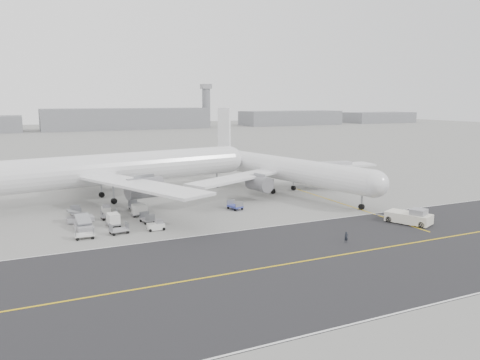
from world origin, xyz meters
name	(u,v)px	position (x,y,z in m)	size (l,w,h in m)	color
ground	(208,230)	(0.00, 0.00, 0.00)	(700.00, 700.00, 0.00)	gray
taxiway	(299,262)	(5.02, -17.98, 0.01)	(220.00, 59.00, 0.03)	#28282B
horizon_buildings	(112,129)	(30.00, 260.00, 0.00)	(520.00, 28.00, 28.00)	slate
control_tower	(206,105)	(100.00, 265.00, 16.25)	(7.00, 7.00, 31.25)	slate
airliner_a	(108,169)	(-10.06, 28.41, 6.23)	(62.36, 61.22, 21.64)	white
airliner_b	(285,169)	(25.61, 21.14, 5.13)	(49.68, 50.77, 17.77)	white
pushback_tug	(410,217)	(30.93, -9.87, 1.06)	(5.79, 8.98, 2.59)	silver
jet_bridge	(323,169)	(38.14, 24.80, 3.89)	(14.98, 5.34, 5.59)	gray
gse_cluster	(113,222)	(-12.45, 10.83, 0.00)	(18.14, 22.35, 2.10)	gray
stray_dolly	(235,210)	(9.33, 10.80, 0.00)	(1.73, 2.80, 1.73)	silver
ground_crew_a	(346,237)	(15.21, -13.96, 0.78)	(0.57, 0.37, 1.57)	black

